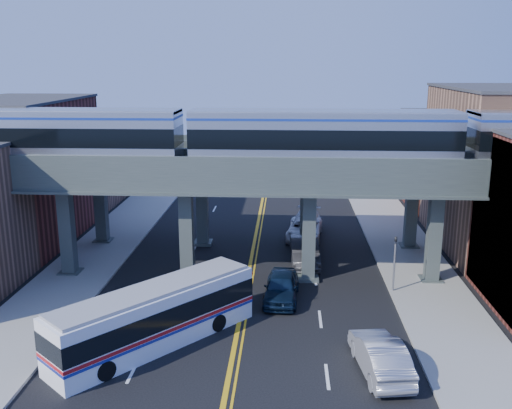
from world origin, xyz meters
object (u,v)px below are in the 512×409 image
traffic_signal (395,258)px  car_parked_curb (380,355)px  car_lane_c (304,229)px  stop_sign (247,281)px  transit_train (323,137)px  car_lane_b (305,251)px  transit_bus (156,317)px  car_lane_d (306,223)px  car_lane_a (281,287)px

traffic_signal → car_parked_curb: 9.82m
car_lane_c → car_parked_curb: car_parked_curb is taller
car_parked_curb → stop_sign: bearing=-52.1°
transit_train → car_parked_curb: bearing=-79.1°
traffic_signal → car_lane_b: (-5.35, 5.05, -1.40)m
transit_bus → car_parked_curb: 11.14m
traffic_signal → car_lane_b: 7.49m
stop_sign → car_lane_b: size_ratio=0.48×
car_parked_curb → car_lane_b: bearing=-85.9°
traffic_signal → car_lane_b: traffic_signal is taller
car_lane_b → car_parked_curb: bearing=-80.4°
transit_train → car_lane_d: (-0.59, 10.44, -8.58)m
car_lane_a → car_parked_curb: size_ratio=0.95×
car_lane_b → car_lane_a: bearing=-106.0°
transit_bus → transit_train: bearing=-1.8°
traffic_signal → stop_sign: bearing=-161.4°
car_lane_d → car_lane_c: bearing=-88.5°
transit_train → transit_bus: transit_train is taller
car_lane_b → car_lane_d: 7.39m
car_lane_a → traffic_signal: bearing=15.0°
transit_train → traffic_signal: transit_train is taller
transit_train → stop_sign: transit_train is taller
transit_train → car_lane_a: transit_train is taller
stop_sign → transit_bus: (-4.29, -4.36, -0.26)m
traffic_signal → car_parked_curb: size_ratio=0.79×
transit_bus → car_lane_c: size_ratio=1.79×
car_parked_curb → traffic_signal: bearing=-111.4°
stop_sign → car_lane_a: stop_sign is taller
car_lane_c → transit_bus: bearing=-107.4°
transit_bus → car_parked_curb: transit_bus is taller
car_lane_d → transit_bus: bearing=-105.0°
transit_bus → car_lane_b: transit_bus is taller
transit_train → car_lane_c: transit_train is taller
traffic_signal → car_lane_a: (-6.92, -1.42, -1.46)m
stop_sign → car_parked_curb: 9.30m
traffic_signal → car_lane_c: 12.16m
stop_sign → car_lane_c: size_ratio=0.46×
stop_sign → car_lane_b: bearing=66.2°
transit_train → stop_sign: (-4.44, -5.00, -7.66)m
traffic_signal → transit_bus: 15.12m
transit_bus → car_lane_d: transit_bus is taller
stop_sign → car_parked_curb: bearing=-44.2°
car_lane_d → car_parked_curb: (2.79, -21.89, 0.01)m
transit_train → traffic_signal: (4.46, -2.00, -7.12)m
stop_sign → car_lane_b: 8.84m
car_lane_a → car_lane_d: car_lane_d is taller
car_lane_d → car_parked_curb: car_parked_curb is taller
transit_train → car_lane_a: size_ratio=10.39×
transit_bus → car_parked_curb: (10.92, -2.09, -0.64)m
transit_bus → car_lane_b: bearing=9.0°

